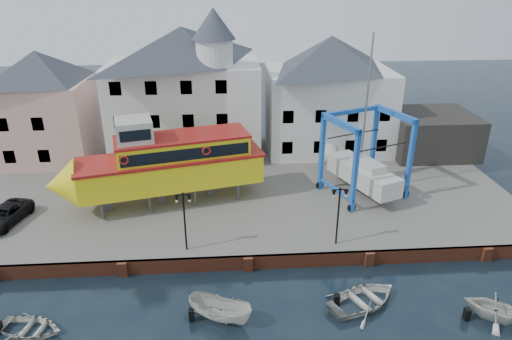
{
  "coord_description": "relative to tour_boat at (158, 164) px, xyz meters",
  "views": [
    {
      "loc": [
        -1.19,
        -24.45,
        18.07
      ],
      "look_at": [
        1.0,
        7.0,
        4.0
      ],
      "focal_mm": 32.0,
      "sensor_mm": 36.0,
      "label": 1
    }
  ],
  "objects": [
    {
      "name": "travel_lift",
      "position": [
        15.94,
        1.2,
        -1.18
      ],
      "size": [
        7.25,
        8.65,
        12.77
      ],
      "rotation": [
        0.0,
        0.0,
        0.38
      ],
      "color": "#1D66B4",
      "rests_on": "hardstanding"
    },
    {
      "name": "lamp_post_right",
      "position": [
        12.41,
        -6.76,
        -0.14
      ],
      "size": [
        1.12,
        0.32,
        4.2
      ],
      "color": "black",
      "rests_on": "hardstanding"
    },
    {
      "name": "building_pink",
      "position": [
        -11.59,
        10.04,
        1.84
      ],
      "size": [
        8.0,
        7.0,
        10.3
      ],
      "color": "#D49E96",
      "rests_on": "hardstanding"
    },
    {
      "name": "building_white_main",
      "position": [
        1.54,
        10.43,
        3.03
      ],
      "size": [
        14.0,
        8.3,
        14.0
      ],
      "color": "white",
      "rests_on": "hardstanding"
    },
    {
      "name": "building_white_right",
      "position": [
        15.41,
        11.04,
        2.28
      ],
      "size": [
        12.0,
        8.0,
        11.2
      ],
      "color": "white",
      "rests_on": "hardstanding"
    },
    {
      "name": "ground",
      "position": [
        6.41,
        -7.96,
        -4.31
      ],
      "size": [
        140.0,
        140.0,
        0.0
      ],
      "primitive_type": "plane",
      "color": "black",
      "rests_on": "ground"
    },
    {
      "name": "motorboat_b",
      "position": [
        12.96,
        -11.7,
        -4.31
      ],
      "size": [
        5.52,
        4.92,
        0.94
      ],
      "primitive_type": "imported",
      "rotation": [
        0.0,
        0.0,
        2.03
      ],
      "color": "beige",
      "rests_on": "ground"
    },
    {
      "name": "motorboat_a",
      "position": [
        4.62,
        -12.39,
        -4.31
      ],
      "size": [
        4.14,
        3.06,
        1.5
      ],
      "primitive_type": "imported",
      "rotation": [
        0.0,
        0.0,
        1.11
      ],
      "color": "beige",
      "rests_on": "ground"
    },
    {
      "name": "van",
      "position": [
        -10.97,
        -2.46,
        -2.67
      ],
      "size": [
        3.18,
        5.03,
        1.29
      ],
      "primitive_type": "imported",
      "rotation": [
        0.0,
        0.0,
        -0.24
      ],
      "color": "black",
      "rests_on": "hardstanding"
    },
    {
      "name": "shed_dark",
      "position": [
        25.41,
        9.04,
        -1.31
      ],
      "size": [
        8.0,
        7.0,
        4.0
      ],
      "primitive_type": "cube",
      "color": "black",
      "rests_on": "hardstanding"
    },
    {
      "name": "motorboat_c",
      "position": [
        19.93,
        -13.38,
        -4.31
      ],
      "size": [
        4.32,
        4.17,
        1.74
      ],
      "primitive_type": "imported",
      "rotation": [
        0.0,
        0.0,
        1.01
      ],
      "color": "beige",
      "rests_on": "ground"
    },
    {
      "name": "quay_wall",
      "position": [
        6.41,
        -7.86,
        -3.81
      ],
      "size": [
        44.0,
        0.47,
        1.0
      ],
      "color": "brown",
      "rests_on": "ground"
    },
    {
      "name": "hardstanding",
      "position": [
        6.41,
        3.04,
        -3.81
      ],
      "size": [
        44.0,
        22.0,
        1.0
      ],
      "primitive_type": "cube",
      "color": "#5F5951",
      "rests_on": "ground"
    },
    {
      "name": "motorboat_d",
      "position": [
        -5.65,
        -12.64,
        -4.31
      ],
      "size": [
        4.03,
        3.28,
        0.73
      ],
      "primitive_type": "imported",
      "rotation": [
        0.0,
        0.0,
        1.34
      ],
      "color": "beige",
      "rests_on": "ground"
    },
    {
      "name": "tour_boat",
      "position": [
        0.0,
        0.0,
        0.0
      ],
      "size": [
        16.58,
        7.56,
        7.03
      ],
      "rotation": [
        0.0,
        0.0,
        0.24
      ],
      "color": "#59595E",
      "rests_on": "hardstanding"
    },
    {
      "name": "lamp_post_left",
      "position": [
        2.41,
        -6.76,
        -0.14
      ],
      "size": [
        1.12,
        0.32,
        4.2
      ],
      "color": "black",
      "rests_on": "hardstanding"
    }
  ]
}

